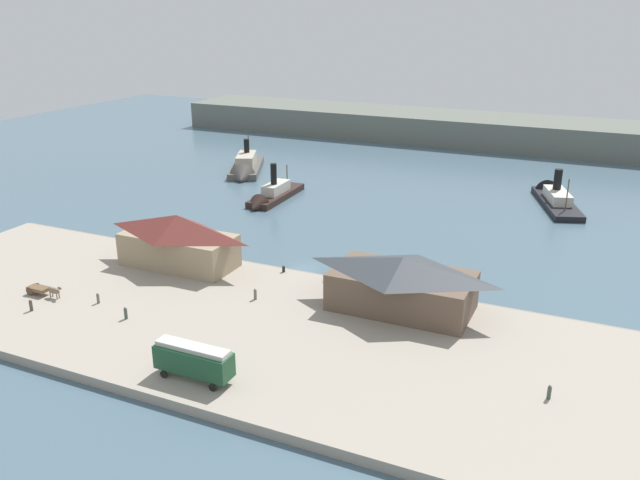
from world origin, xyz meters
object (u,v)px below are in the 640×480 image
(pedestrian_standing_center, at_px, (31,305))
(pedestrian_near_east_shed, at_px, (98,298))
(ferry_shed_customs_shed, at_px, (178,240))
(pedestrian_walking_west, at_px, (549,392))
(ferry_mid_harbor, at_px, (553,196))
(pedestrian_near_cart, at_px, (126,313))
(mooring_post_center_west, at_px, (326,278))
(ferry_moored_east, at_px, (245,169))
(ferry_shed_central_terminal, at_px, (402,283))
(horse_cart, at_px, (44,289))
(ferry_departing_north, at_px, (271,196))
(pedestrian_at_waters_edge, at_px, (255,294))
(mooring_post_west, at_px, (284,269))
(street_tram, at_px, (194,359))
(mooring_post_center_east, at_px, (129,241))

(pedestrian_standing_center, distance_m, pedestrian_near_east_shed, 8.39)
(ferry_shed_customs_shed, distance_m, pedestrian_walking_west, 57.87)
(ferry_mid_harbor, bearing_deg, ferry_shed_customs_shed, -126.75)
(pedestrian_near_cart, distance_m, mooring_post_center_west, 28.50)
(mooring_post_center_west, height_order, ferry_moored_east, ferry_moored_east)
(ferry_moored_east, bearing_deg, pedestrian_near_east_shed, -74.14)
(ferry_shed_central_terminal, distance_m, pedestrian_near_east_shed, 40.78)
(ferry_shed_central_terminal, relative_size, horse_cart, 3.16)
(mooring_post_center_west, bearing_deg, ferry_shed_central_terminal, -18.31)
(pedestrian_near_cart, height_order, ferry_departing_north, ferry_departing_north)
(pedestrian_walking_west, xyz_separation_m, pedestrian_near_cart, (-51.32, -3.65, 0.02))
(pedestrian_walking_west, height_order, ferry_departing_north, ferry_departing_north)
(ferry_mid_harbor, bearing_deg, pedestrian_at_waters_edge, -114.03)
(pedestrian_near_east_shed, bearing_deg, pedestrian_standing_center, -139.33)
(ferry_shed_central_terminal, height_order, mooring_post_west, ferry_shed_central_terminal)
(street_tram, xyz_separation_m, mooring_post_center_east, (-34.38, 30.48, -1.92))
(street_tram, distance_m, pedestrian_walking_west, 37.06)
(pedestrian_near_cart, relative_size, ferry_mid_harbor, 0.07)
(pedestrian_walking_west, distance_m, pedestrian_near_east_shed, 57.87)
(pedestrian_near_east_shed, relative_size, mooring_post_center_west, 1.72)
(mooring_post_center_east, height_order, ferry_moored_east, ferry_moored_east)
(horse_cart, relative_size, pedestrian_near_cart, 3.42)
(ferry_shed_customs_shed, height_order, ferry_departing_north, ferry_shed_customs_shed)
(pedestrian_near_cart, distance_m, ferry_moored_east, 80.86)
(mooring_post_center_east, bearing_deg, ferry_mid_harbor, 44.32)
(pedestrian_near_cart, xyz_separation_m, pedestrian_at_waters_edge, (12.13, 11.99, -0.03))
(pedestrian_near_east_shed, xyz_separation_m, ferry_departing_north, (-3.89, 55.63, -0.73))
(pedestrian_at_waters_edge, bearing_deg, pedestrian_near_cart, -135.32)
(pedestrian_near_cart, distance_m, pedestrian_at_waters_edge, 17.06)
(horse_cart, bearing_deg, ferry_mid_harbor, 54.29)
(pedestrian_near_cart, height_order, mooring_post_center_west, pedestrian_near_cart)
(mooring_post_center_west, xyz_separation_m, mooring_post_west, (-7.15, 0.36, 0.00))
(street_tram, relative_size, pedestrian_at_waters_edge, 5.34)
(mooring_post_center_east, bearing_deg, ferry_shed_customs_shed, -17.72)
(mooring_post_center_east, distance_m, mooring_post_west, 29.31)
(horse_cart, xyz_separation_m, pedestrian_at_waters_edge, (27.19, 11.03, -0.16))
(ferry_departing_north, bearing_deg, mooring_post_center_west, -51.38)
(ferry_shed_central_terminal, relative_size, ferry_moored_east, 0.82)
(pedestrian_walking_west, relative_size, pedestrian_at_waters_edge, 1.01)
(ferry_shed_central_terminal, xyz_separation_m, ferry_mid_harbor, (12.51, 64.99, -3.75))
(pedestrian_near_cart, distance_m, mooring_post_center_east, 28.74)
(mooring_post_center_east, xyz_separation_m, mooring_post_west, (29.31, -0.10, 0.00))
(ferry_shed_customs_shed, relative_size, ferry_shed_central_terminal, 0.96)
(mooring_post_center_east, height_order, ferry_departing_north, ferry_departing_north)
(horse_cart, bearing_deg, pedestrian_near_east_shed, 7.98)
(ferry_departing_north, bearing_deg, street_tram, -68.01)
(pedestrian_near_cart, relative_size, ferry_departing_north, 0.09)
(street_tram, bearing_deg, ferry_mid_harbor, 73.22)
(ferry_shed_central_terminal, distance_m, ferry_mid_harbor, 66.29)
(pedestrian_standing_center, bearing_deg, mooring_post_center_east, 101.61)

